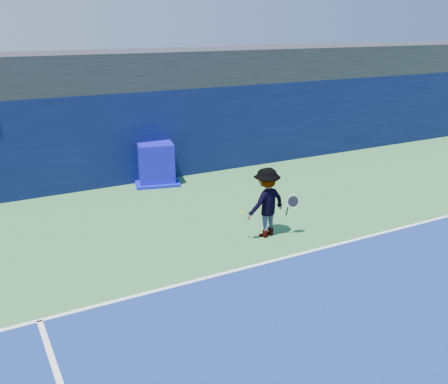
{
  "coord_description": "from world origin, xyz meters",
  "views": [
    {
      "loc": [
        -5.74,
        -5.4,
        5.08
      ],
      "look_at": [
        -0.04,
        5.2,
        1.0
      ],
      "focal_mm": 40.0,
      "sensor_mm": 36.0,
      "label": 1
    }
  ],
  "objects": [
    {
      "name": "baseline",
      "position": [
        0.0,
        3.0,
        0.01
      ],
      "size": [
        24.0,
        0.1,
        0.01
      ],
      "primitive_type": "cube",
      "color": "white",
      "rests_on": "ground"
    },
    {
      "name": "ground",
      "position": [
        0.0,
        0.0,
        0.0
      ],
      "size": [
        80.0,
        80.0,
        0.0
      ],
      "primitive_type": "plane",
      "color": "#337239",
      "rests_on": "ground"
    },
    {
      "name": "tennis_ball",
      "position": [
        -0.0,
        4.31,
        0.74
      ],
      "size": [
        0.07,
        0.07,
        0.07
      ],
      "color": "#CAEC1A",
      "rests_on": "ground"
    },
    {
      "name": "stadium_band",
      "position": [
        0.0,
        11.5,
        3.6
      ],
      "size": [
        36.0,
        3.0,
        1.2
      ],
      "primitive_type": "cube",
      "color": "black",
      "rests_on": "back_wall_assembly"
    },
    {
      "name": "back_wall_assembly",
      "position": [
        -0.0,
        10.5,
        1.5
      ],
      "size": [
        36.0,
        1.03,
        3.0
      ],
      "color": "#0A1139",
      "rests_on": "ground"
    },
    {
      "name": "tennis_player",
      "position": [
        0.67,
        4.3,
        0.88
      ],
      "size": [
        1.38,
        0.87,
        1.77
      ],
      "color": "silver",
      "rests_on": "ground"
    },
    {
      "name": "equipment_cart",
      "position": [
        -0.17,
        9.77,
        0.62
      ],
      "size": [
        1.72,
        1.72,
        1.36
      ],
      "color": "#110CAB",
      "rests_on": "ground"
    }
  ]
}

